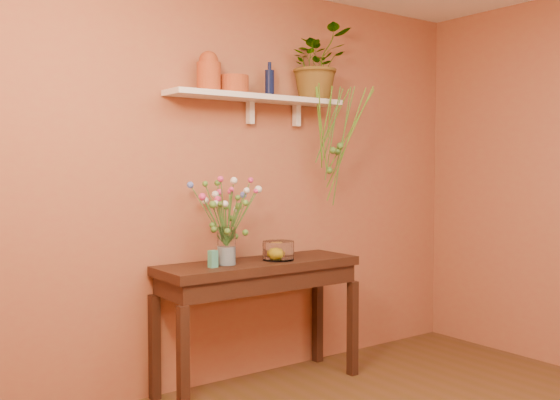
{
  "coord_description": "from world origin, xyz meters",
  "views": [
    {
      "loc": [
        -2.35,
        -1.67,
        1.46
      ],
      "look_at": [
        0.0,
        1.55,
        1.25
      ],
      "focal_mm": 40.62,
      "sensor_mm": 36.0,
      "label": 1
    }
  ],
  "objects_px": {
    "bouquet": "(226,204)",
    "glass_bowl": "(278,251)",
    "spider_plant": "(316,64)",
    "sideboard": "(259,279)",
    "terracotta_jug": "(209,72)",
    "blue_bottle": "(270,83)",
    "glass_vase": "(227,248)"
  },
  "relations": [
    {
      "from": "blue_bottle",
      "to": "sideboard",
      "type": "bearing_deg",
      "value": -142.9
    },
    {
      "from": "blue_bottle",
      "to": "glass_vase",
      "type": "relative_size",
      "value": 0.96
    },
    {
      "from": "terracotta_jug",
      "to": "spider_plant",
      "type": "xyz_separation_m",
      "value": [
        0.9,
        0.02,
        0.14
      ]
    },
    {
      "from": "blue_bottle",
      "to": "spider_plant",
      "type": "xyz_separation_m",
      "value": [
        0.41,
        0.0,
        0.17
      ]
    },
    {
      "from": "glass_vase",
      "to": "glass_bowl",
      "type": "height_order",
      "value": "glass_vase"
    },
    {
      "from": "blue_bottle",
      "to": "spider_plant",
      "type": "height_order",
      "value": "spider_plant"
    },
    {
      "from": "glass_vase",
      "to": "glass_bowl",
      "type": "distance_m",
      "value": 0.39
    },
    {
      "from": "spider_plant",
      "to": "glass_bowl",
      "type": "bearing_deg",
      "value": -158.96
    },
    {
      "from": "glass_bowl",
      "to": "sideboard",
      "type": "bearing_deg",
      "value": 164.47
    },
    {
      "from": "terracotta_jug",
      "to": "glass_bowl",
      "type": "relative_size",
      "value": 1.23
    },
    {
      "from": "glass_bowl",
      "to": "glass_vase",
      "type": "bearing_deg",
      "value": 176.38
    },
    {
      "from": "glass_vase",
      "to": "bouquet",
      "type": "distance_m",
      "value": 0.28
    },
    {
      "from": "spider_plant",
      "to": "blue_bottle",
      "type": "bearing_deg",
      "value": -179.82
    },
    {
      "from": "blue_bottle",
      "to": "glass_bowl",
      "type": "xyz_separation_m",
      "value": [
        -0.05,
        -0.18,
        -1.14
      ]
    },
    {
      "from": "glass_vase",
      "to": "sideboard",
      "type": "bearing_deg",
      "value": 2.69
    },
    {
      "from": "sideboard",
      "to": "bouquet",
      "type": "relative_size",
      "value": 2.97
    },
    {
      "from": "sideboard",
      "to": "glass_vase",
      "type": "height_order",
      "value": "glass_vase"
    },
    {
      "from": "blue_bottle",
      "to": "glass_vase",
      "type": "height_order",
      "value": "blue_bottle"
    },
    {
      "from": "terracotta_jug",
      "to": "bouquet",
      "type": "height_order",
      "value": "terracotta_jug"
    },
    {
      "from": "sideboard",
      "to": "glass_bowl",
      "type": "xyz_separation_m",
      "value": [
        0.13,
        -0.04,
        0.18
      ]
    },
    {
      "from": "sideboard",
      "to": "terracotta_jug",
      "type": "height_order",
      "value": "terracotta_jug"
    },
    {
      "from": "spider_plant",
      "to": "bouquet",
      "type": "bearing_deg",
      "value": -170.53
    },
    {
      "from": "blue_bottle",
      "to": "glass_vase",
      "type": "bearing_deg",
      "value": -160.97
    },
    {
      "from": "terracotta_jug",
      "to": "bouquet",
      "type": "distance_m",
      "value": 0.84
    },
    {
      "from": "sideboard",
      "to": "terracotta_jug",
      "type": "relative_size",
      "value": 5.38
    },
    {
      "from": "sideboard",
      "to": "bouquet",
      "type": "height_order",
      "value": "bouquet"
    },
    {
      "from": "blue_bottle",
      "to": "glass_bowl",
      "type": "relative_size",
      "value": 1.13
    },
    {
      "from": "bouquet",
      "to": "glass_bowl",
      "type": "bearing_deg",
      "value": -5.64
    },
    {
      "from": "spider_plant",
      "to": "bouquet",
      "type": "height_order",
      "value": "spider_plant"
    },
    {
      "from": "terracotta_jug",
      "to": "glass_vase",
      "type": "bearing_deg",
      "value": -70.44
    },
    {
      "from": "terracotta_jug",
      "to": "blue_bottle",
      "type": "height_order",
      "value": "terracotta_jug"
    },
    {
      "from": "bouquet",
      "to": "glass_bowl",
      "type": "relative_size",
      "value": 2.22
    }
  ]
}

